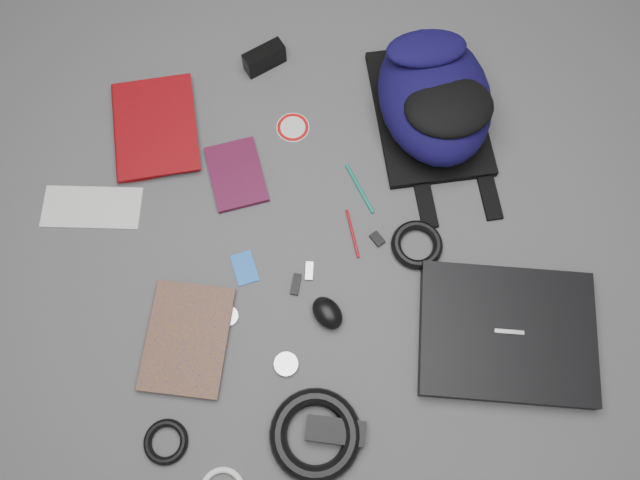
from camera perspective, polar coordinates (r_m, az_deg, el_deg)
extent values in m
plane|color=#4F4F51|center=(1.51, 0.00, -0.25)|extent=(4.00, 4.00, 0.00)
cube|color=black|center=(1.50, 16.72, -8.18)|extent=(0.47, 0.41, 0.04)
imported|color=maroon|center=(1.70, -18.31, 9.23)|extent=(0.23, 0.30, 0.03)
imported|color=#BA640D|center=(1.50, -15.52, -8.28)|extent=(0.26, 0.30, 0.02)
cube|color=silver|center=(1.64, -20.13, 2.83)|extent=(0.26, 0.17, 0.00)
cube|color=#3C0B21|center=(1.59, -7.66, 5.97)|extent=(0.13, 0.19, 0.01)
cube|color=black|center=(1.73, -5.11, 16.23)|extent=(0.12, 0.07, 0.06)
cylinder|color=silver|center=(1.64, -2.49, 10.24)|extent=(0.10, 0.10, 0.00)
cylinder|color=#0D7862|center=(1.56, 3.64, 4.73)|extent=(0.04, 0.14, 0.01)
cylinder|color=maroon|center=(1.52, 2.99, 0.59)|extent=(0.01, 0.13, 0.01)
cube|color=blue|center=(1.50, -6.90, -2.57)|extent=(0.06, 0.08, 0.00)
cube|color=black|center=(1.48, -2.22, -4.06)|extent=(0.04, 0.05, 0.01)
cube|color=#AFAFB1|center=(1.49, -0.99, -2.85)|extent=(0.03, 0.05, 0.01)
cube|color=black|center=(1.52, 5.26, 0.10)|extent=(0.03, 0.04, 0.01)
ellipsoid|color=black|center=(1.44, 0.68, -6.69)|extent=(0.09, 0.10, 0.04)
cylinder|color=silver|center=(1.47, -8.37, -6.93)|extent=(0.05, 0.05, 0.01)
cylinder|color=#BBBBBD|center=(1.44, -3.11, -11.27)|extent=(0.06, 0.06, 0.01)
torus|color=black|center=(1.52, 8.85, -0.43)|extent=(0.14, 0.14, 0.02)
cube|color=black|center=(1.42, 1.45, -17.06)|extent=(0.14, 0.10, 0.03)
torus|color=black|center=(1.41, -0.42, -17.39)|extent=(0.25, 0.25, 0.04)
torus|color=black|center=(1.46, -13.91, -17.48)|extent=(0.12, 0.12, 0.02)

